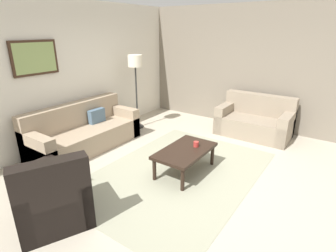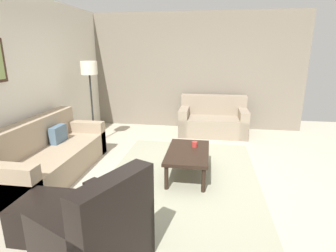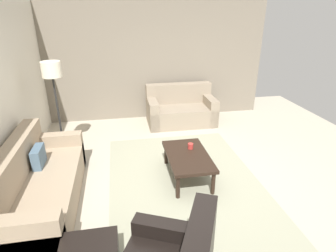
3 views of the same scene
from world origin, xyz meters
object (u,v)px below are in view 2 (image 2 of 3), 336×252
armchair_leather (99,237)px  cup (195,144)px  couch_main (47,157)px  coffee_table (188,154)px  ottoman (46,217)px  couch_loveseat (213,121)px  lamp_standing (90,77)px

armchair_leather → cup: size_ratio=11.97×
couch_main → coffee_table: couch_main is taller
armchair_leather → couch_main: bearing=43.2°
ottoman → cup: 2.36m
couch_loveseat → ottoman: 4.35m
couch_main → couch_loveseat: 3.71m
couch_main → coffee_table: size_ratio=2.01×
ottoman → cup: (1.82, -1.48, 0.25)m
ottoman → cup: size_ratio=6.32×
couch_main → cup: size_ratio=24.92×
couch_loveseat → lamp_standing: (-1.16, 2.47, 1.11)m
cup → coffee_table: bearing=154.6°
cup → lamp_standing: size_ratio=0.05×
coffee_table → lamp_standing: (1.18, 2.06, 1.05)m
couch_loveseat → ottoman: (-3.97, 1.79, -0.10)m
couch_loveseat → coffee_table: couch_loveseat is taller
couch_main → coffee_table: 2.21m
ottoman → armchair_leather: bearing=-114.8°
armchair_leather → coffee_table: (1.97, -0.63, 0.05)m
cup → lamp_standing: (0.99, 2.16, 0.95)m
cup → armchair_leather: bearing=161.5°
couch_main → ottoman: bearing=-148.5°
couch_loveseat → lamp_standing: size_ratio=0.90×
ottoman → lamp_standing: 3.13m
armchair_leather → ottoman: armchair_leather is taller
couch_loveseat → lamp_standing: lamp_standing is taller
couch_main → armchair_leather: size_ratio=2.08×
lamp_standing → coffee_table: bearing=-119.7°
couch_main → coffee_table: bearing=-81.7°
couch_main → armchair_leather: (-1.66, -1.55, 0.01)m
couch_loveseat → armchair_leather: size_ratio=1.45×
couch_loveseat → cup: couch_loveseat is taller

